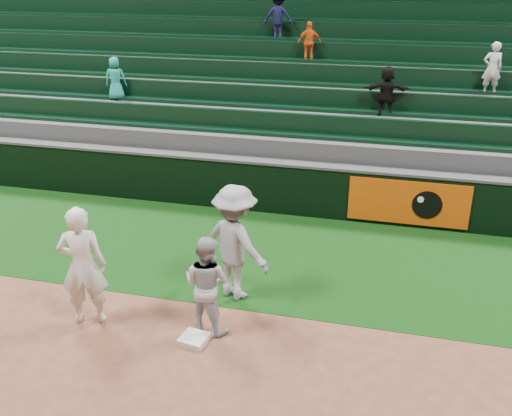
{
  "coord_description": "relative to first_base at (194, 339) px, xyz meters",
  "views": [
    {
      "loc": [
        2.62,
        -7.01,
        5.39
      ],
      "look_at": [
        0.24,
        2.3,
        1.3
      ],
      "focal_mm": 40.0,
      "sensor_mm": 36.0,
      "label": 1
    }
  ],
  "objects": [
    {
      "name": "baserunner",
      "position": [
        0.1,
        0.41,
        0.76
      ],
      "size": [
        0.92,
        0.79,
        1.62
      ],
      "primitive_type": "imported",
      "rotation": [
        0.0,
        0.0,
        2.88
      ],
      "color": "#A8ABB3",
      "rests_on": "ground"
    },
    {
      "name": "base_coach",
      "position": [
        0.26,
        1.46,
        1.0
      ],
      "size": [
        1.53,
        1.27,
        2.07
      ],
      "primitive_type": "imported",
      "rotation": [
        0.0,
        0.0,
        2.7
      ],
      "color": "#979AA4",
      "rests_on": "foul_grass"
    },
    {
      "name": "stadium_seating",
      "position": [
        0.14,
        9.1,
        1.65
      ],
      "size": [
        36.0,
        5.95,
        4.85
      ],
      "color": "#3B3C3E",
      "rests_on": "ground"
    },
    {
      "name": "first_base",
      "position": [
        0.0,
        0.0,
        0.0
      ],
      "size": [
        0.46,
        0.46,
        0.09
      ],
      "primitive_type": "cube",
      "rotation": [
        0.0,
        0.0,
        -0.15
      ],
      "color": "silver",
      "rests_on": "ground"
    },
    {
      "name": "first_baseman",
      "position": [
        -1.87,
        0.12,
        0.97
      ],
      "size": [
        0.86,
        0.7,
        2.03
      ],
      "primitive_type": "imported",
      "rotation": [
        0.0,
        0.0,
        3.47
      ],
      "color": "white",
      "rests_on": "ground"
    },
    {
      "name": "foul_grass",
      "position": [
        0.14,
        3.13,
        -0.04
      ],
      "size": [
        36.0,
        4.2,
        0.01
      ],
      "primitive_type": "cube",
      "color": "black",
      "rests_on": "ground"
    },
    {
      "name": "field_wall",
      "position": [
        0.16,
        5.33,
        0.59
      ],
      "size": [
        36.0,
        0.45,
        1.25
      ],
      "color": "black",
      "rests_on": "ground"
    },
    {
      "name": "ground",
      "position": [
        0.14,
        0.13,
        -0.05
      ],
      "size": [
        70.0,
        70.0,
        0.0
      ],
      "primitive_type": "plane",
      "color": "brown",
      "rests_on": "ground"
    }
  ]
}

